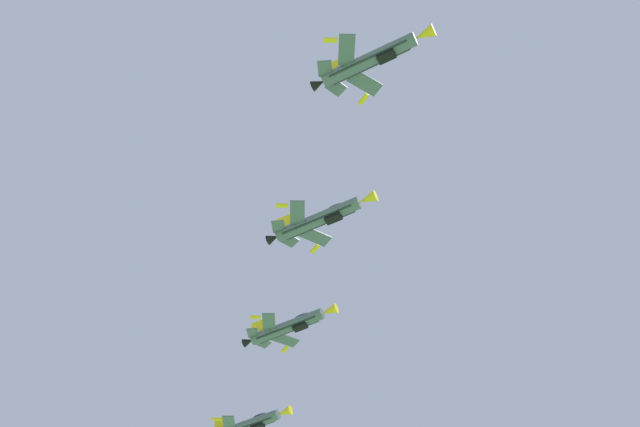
{
  "coord_description": "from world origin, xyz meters",
  "views": [
    {
      "loc": [
        4.64,
        -1.89,
        1.99
      ],
      "look_at": [
        11.24,
        57.0,
        87.14
      ],
      "focal_mm": 43.52,
      "sensor_mm": 36.0,
      "label": 1
    }
  ],
  "objects_px": {
    "fighter_jet_right_wing": "(320,219)",
    "fighter_jet_right_outer": "(248,425)",
    "fighter_jet_left_outer": "(289,326)",
    "fighter_jet_left_wing": "(371,59)"
  },
  "relations": [
    {
      "from": "fighter_jet_left_outer",
      "to": "fighter_jet_right_outer",
      "type": "relative_size",
      "value": 1.0
    },
    {
      "from": "fighter_jet_left_wing",
      "to": "fighter_jet_right_outer",
      "type": "height_order",
      "value": "fighter_jet_left_wing"
    },
    {
      "from": "fighter_jet_right_wing",
      "to": "fighter_jet_right_outer",
      "type": "relative_size",
      "value": 1.0
    },
    {
      "from": "fighter_jet_left_wing",
      "to": "fighter_jet_right_outer",
      "type": "xyz_separation_m",
      "value": [
        -10.76,
        65.67,
        -1.15
      ]
    },
    {
      "from": "fighter_jet_right_wing",
      "to": "fighter_jet_left_outer",
      "type": "bearing_deg",
      "value": -141.06
    },
    {
      "from": "fighter_jet_right_wing",
      "to": "fighter_jet_left_outer",
      "type": "relative_size",
      "value": 1.0
    },
    {
      "from": "fighter_jet_left_wing",
      "to": "fighter_jet_right_outer",
      "type": "distance_m",
      "value": 66.56
    },
    {
      "from": "fighter_jet_left_wing",
      "to": "fighter_jet_right_outer",
      "type": "bearing_deg",
      "value": -137.36
    },
    {
      "from": "fighter_jet_right_wing",
      "to": "fighter_jet_left_outer",
      "type": "xyz_separation_m",
      "value": [
        -2.22,
        22.64,
        3.32
      ]
    },
    {
      "from": "fighter_jet_right_wing",
      "to": "fighter_jet_right_outer",
      "type": "bearing_deg",
      "value": -137.52
    }
  ]
}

